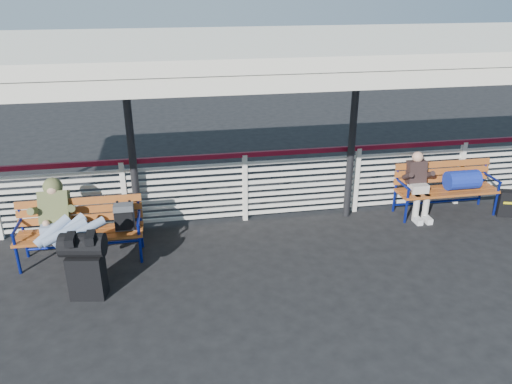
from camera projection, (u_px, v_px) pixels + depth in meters
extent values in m
plane|color=black|center=(266.00, 278.00, 7.02)|extent=(60.00, 60.00, 0.00)
cube|color=silver|center=(245.00, 188.00, 8.51)|extent=(12.00, 0.04, 1.04)
cube|color=maroon|center=(245.00, 155.00, 8.27)|extent=(12.00, 0.06, 0.08)
cube|color=silver|center=(255.00, 45.00, 6.63)|extent=(12.60, 3.60, 0.16)
cube|color=silver|center=(285.00, 78.00, 5.09)|extent=(12.60, 0.06, 0.30)
cylinder|color=black|center=(131.00, 146.00, 7.72)|extent=(0.12, 0.12, 3.00)
cylinder|color=black|center=(352.00, 134.00, 8.31)|extent=(0.12, 0.12, 3.00)
cube|color=black|center=(87.00, 276.00, 6.52)|extent=(0.49, 0.34, 0.61)
cylinder|color=black|center=(82.00, 245.00, 6.33)|extent=(0.60, 0.40, 0.31)
cube|color=#AA6121|center=(80.00, 234.00, 7.29)|extent=(1.80, 0.50, 0.04)
cube|color=#AA6121|center=(80.00, 210.00, 7.42)|extent=(1.80, 0.10, 0.40)
cylinder|color=navy|center=(18.00, 260.00, 7.06)|extent=(0.04, 0.04, 0.45)
cylinder|color=navy|center=(141.00, 249.00, 7.33)|extent=(0.04, 0.04, 0.45)
cylinder|color=navy|center=(23.00, 230.00, 7.39)|extent=(0.04, 0.04, 0.90)
cylinder|color=navy|center=(140.00, 221.00, 7.67)|extent=(0.04, 0.04, 0.90)
cube|color=#55575E|center=(124.00, 217.00, 7.33)|extent=(0.28, 0.18, 0.40)
cube|color=#AA6121|center=(447.00, 191.00, 8.78)|extent=(1.80, 0.50, 0.04)
cube|color=#AA6121|center=(442.00, 171.00, 8.91)|extent=(1.80, 0.10, 0.40)
cylinder|color=navy|center=(406.00, 211.00, 8.55)|extent=(0.04, 0.04, 0.45)
cylinder|color=navy|center=(496.00, 204.00, 8.82)|extent=(0.04, 0.04, 0.45)
cylinder|color=navy|center=(396.00, 188.00, 8.88)|extent=(0.04, 0.04, 0.90)
cylinder|color=navy|center=(482.00, 182.00, 9.16)|extent=(0.04, 0.04, 0.90)
cylinder|color=#0F118D|center=(462.00, 180.00, 8.74)|extent=(0.58, 0.34, 0.34)
cube|color=#8694B5|center=(55.00, 229.00, 7.24)|extent=(0.36, 0.26, 0.18)
cube|color=#464D29|center=(55.00, 207.00, 7.32)|extent=(0.42, 0.38, 0.53)
sphere|color=#464D29|center=(53.00, 187.00, 7.30)|extent=(0.28, 0.28, 0.28)
sphere|color=tan|center=(52.00, 189.00, 7.27)|extent=(0.21, 0.21, 0.21)
cube|color=black|center=(70.00, 239.00, 6.21)|extent=(0.11, 0.27, 0.10)
cube|color=black|center=(90.00, 238.00, 6.25)|extent=(0.11, 0.27, 0.10)
cube|color=#B7B0A6|center=(418.00, 188.00, 8.68)|extent=(0.30, 0.24, 0.16)
cube|color=black|center=(416.00, 172.00, 8.71)|extent=(0.32, 0.23, 0.42)
sphere|color=tan|center=(418.00, 157.00, 8.62)|extent=(0.19, 0.19, 0.19)
cylinder|color=#B7B0A6|center=(416.00, 208.00, 8.62)|extent=(0.11, 0.11, 0.46)
cylinder|color=#B7B0A6|center=(426.00, 207.00, 8.65)|extent=(0.11, 0.11, 0.46)
cube|color=silver|center=(417.00, 220.00, 8.60)|extent=(0.10, 0.24, 0.10)
cube|color=silver|center=(427.00, 219.00, 8.63)|extent=(0.10, 0.24, 0.10)
cube|color=black|center=(508.00, 203.00, 8.80)|extent=(0.38, 0.28, 0.47)
cube|color=gold|center=(512.00, 203.00, 8.69)|extent=(0.28, 0.10, 0.04)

